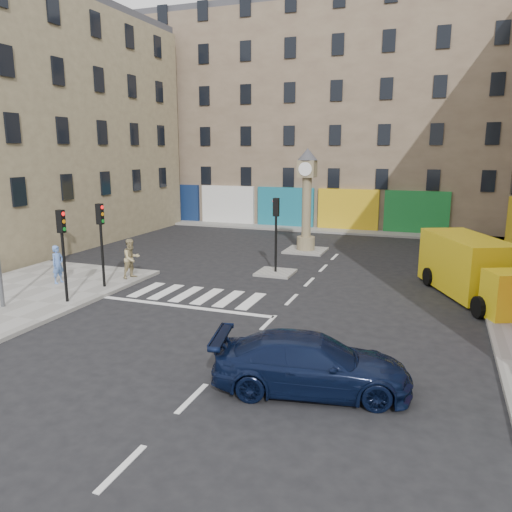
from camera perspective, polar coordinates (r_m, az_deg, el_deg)
The scene contains 15 objects.
ground at distance 17.34m, azimuth 0.37°, elevation -8.66°, with size 120.00×120.00×0.00m, color black.
sidewalk_right at distance 26.18m, azimuth 26.63°, elevation -2.63°, with size 2.60×30.00×0.15m, color gray.
sidewalk_far at distance 39.12m, azimuth 5.88°, elevation 3.09°, with size 32.00×2.40×0.15m, color gray.
island_near at distance 25.18m, azimuth 2.25°, elevation -1.90°, with size 1.80×1.80×0.12m, color gray.
island_far at distance 30.81m, azimuth 5.69°, elevation 0.64°, with size 2.40×2.40×0.12m, color gray.
building_far at distance 44.35m, azimuth 8.05°, elevation 15.01°, with size 32.00×10.00×17.00m, color #826D56.
building_left at distance 36.67m, azimuth -22.39°, elevation 13.32°, with size 8.00×20.00×15.00m, color #91835F.
traffic_light_left_near at distance 21.01m, azimuth -21.25°, elevation 1.61°, with size 0.28×0.22×3.70m.
traffic_light_left_far at distance 22.83m, azimuth -17.31°, elevation 2.66°, with size 0.28×0.22×3.70m.
traffic_light_island at distance 24.69m, azimuth 2.30°, elevation 3.80°, with size 0.28×0.22×3.70m.
clock_pillar at distance 30.31m, azimuth 5.83°, elevation 7.11°, with size 1.20×1.20×6.10m.
navy_sedan at distance 13.22m, azimuth 6.33°, elevation -12.11°, with size 2.07×5.09×1.48m, color black.
yellow_van at distance 22.84m, azimuth 23.54°, elevation -1.34°, with size 4.66×7.07×2.49m.
pedestrian_blue at distance 24.41m, azimuth -21.71°, elevation -0.89°, with size 0.64×0.42×1.75m, color #557AC2.
pedestrian_tan at distance 24.32m, azimuth -14.05°, elevation -0.28°, with size 0.91×0.71×1.88m, color tan.
Camera 1 is at (5.48, -15.26, 6.14)m, focal length 35.00 mm.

